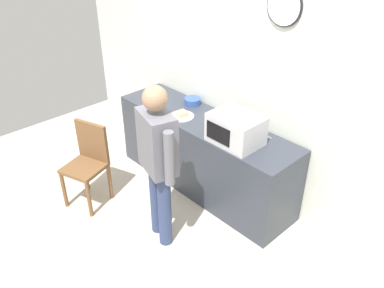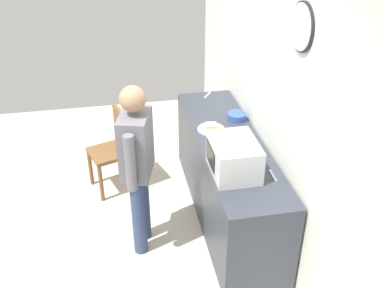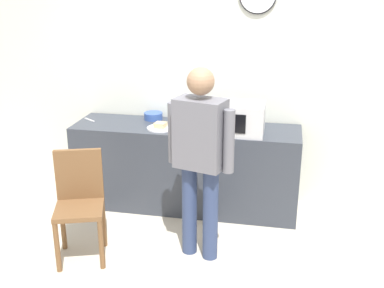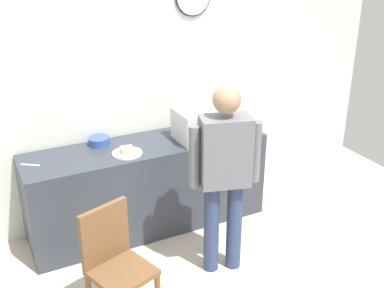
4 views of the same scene
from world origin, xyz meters
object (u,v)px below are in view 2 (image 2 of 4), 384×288
at_px(person_standing, 137,159).
at_px(wooden_chair, 115,147).
at_px(sandwich_plate, 211,128).
at_px(spoon_utensil, 273,175).
at_px(fork_utensil, 208,95).
at_px(salad_bowl, 237,117).
at_px(microwave, 234,157).

xyz_separation_m(person_standing, wooden_chair, (-1.01, -0.19, -0.45)).
xyz_separation_m(sandwich_plate, spoon_utensil, (0.89, 0.34, -0.01)).
bearing_deg(wooden_chair, fork_utensil, 107.77).
relative_size(spoon_utensil, person_standing, 0.10).
bearing_deg(wooden_chair, person_standing, 10.46).
relative_size(fork_utensil, wooden_chair, 0.18).
xyz_separation_m(sandwich_plate, fork_utensil, (-0.82, 0.15, -0.01)).
height_order(spoon_utensil, person_standing, person_standing).
bearing_deg(spoon_utensil, fork_utensil, -173.74).
relative_size(salad_bowl, fork_utensil, 1.16).
bearing_deg(spoon_utensil, sandwich_plate, -159.31).
bearing_deg(fork_utensil, wooden_chair, -72.23).
distance_m(person_standing, wooden_chair, 1.12).
height_order(salad_bowl, wooden_chair, salad_bowl).
distance_m(salad_bowl, wooden_chair, 1.38).
xyz_separation_m(salad_bowl, wooden_chair, (-0.30, -1.29, -0.40)).
height_order(fork_utensil, person_standing, person_standing).
relative_size(sandwich_plate, salad_bowl, 1.38).
distance_m(salad_bowl, person_standing, 1.32).
distance_m(spoon_utensil, person_standing, 1.18).
relative_size(person_standing, wooden_chair, 1.76).
bearing_deg(microwave, person_standing, -105.42).
relative_size(microwave, fork_utensil, 2.94).
distance_m(sandwich_plate, wooden_chair, 1.14).
bearing_deg(salad_bowl, sandwich_plate, -62.71).
distance_m(fork_utensil, person_standing, 1.66).
bearing_deg(microwave, salad_bowl, 162.29).
relative_size(microwave, sandwich_plate, 1.84).
relative_size(sandwich_plate, fork_utensil, 1.60).
bearing_deg(person_standing, sandwich_plate, 124.84).
xyz_separation_m(salad_bowl, spoon_utensil, (1.06, 0.02, -0.03)).
bearing_deg(spoon_utensil, microwave, -110.81).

